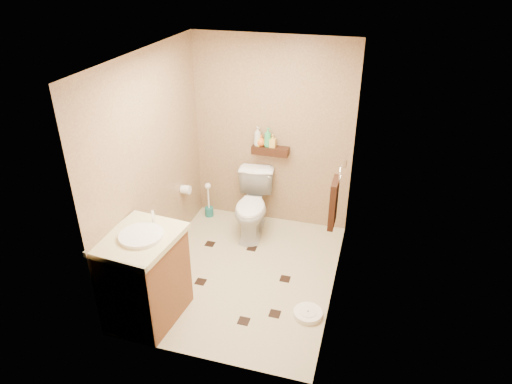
% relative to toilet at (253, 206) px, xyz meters
% --- Properties ---
extents(ground, '(2.50, 2.50, 0.00)m').
position_rel_toilet_xyz_m(ground, '(0.13, -0.83, -0.40)').
color(ground, '#C1B48D').
rests_on(ground, ground).
extents(wall_back, '(2.00, 0.04, 2.40)m').
position_rel_toilet_xyz_m(wall_back, '(0.13, 0.42, 0.80)').
color(wall_back, '#9F815B').
rests_on(wall_back, ground).
extents(wall_front, '(2.00, 0.04, 2.40)m').
position_rel_toilet_xyz_m(wall_front, '(0.13, -2.08, 0.80)').
color(wall_front, '#9F815B').
rests_on(wall_front, ground).
extents(wall_left, '(0.04, 2.50, 2.40)m').
position_rel_toilet_xyz_m(wall_left, '(-0.87, -0.83, 0.80)').
color(wall_left, '#9F815B').
rests_on(wall_left, ground).
extents(wall_right, '(0.04, 2.50, 2.40)m').
position_rel_toilet_xyz_m(wall_right, '(1.13, -0.83, 0.80)').
color(wall_right, '#9F815B').
rests_on(wall_right, ground).
extents(ceiling, '(2.00, 2.50, 0.02)m').
position_rel_toilet_xyz_m(ceiling, '(0.13, -0.83, 2.00)').
color(ceiling, silver).
rests_on(ceiling, wall_back).
extents(wall_shelf, '(0.46, 0.14, 0.10)m').
position_rel_toilet_xyz_m(wall_shelf, '(0.13, 0.34, 0.62)').
color(wall_shelf, '#371C0F').
rests_on(wall_shelf, wall_back).
extents(floor_accents, '(1.17, 1.31, 0.01)m').
position_rel_toilet_xyz_m(floor_accents, '(0.16, -0.92, -0.39)').
color(floor_accents, black).
rests_on(floor_accents, ground).
extents(toilet, '(0.54, 0.83, 0.79)m').
position_rel_toilet_xyz_m(toilet, '(0.00, 0.00, 0.00)').
color(toilet, white).
rests_on(toilet, ground).
extents(vanity, '(0.70, 0.82, 1.08)m').
position_rel_toilet_xyz_m(vanity, '(-0.57, -1.71, 0.09)').
color(vanity, brown).
rests_on(vanity, ground).
extents(bathroom_scale, '(0.36, 0.36, 0.06)m').
position_rel_toilet_xyz_m(bathroom_scale, '(0.95, -1.29, -0.37)').
color(bathroom_scale, white).
rests_on(bathroom_scale, ground).
extents(toilet_brush, '(0.11, 0.11, 0.50)m').
position_rel_toilet_xyz_m(toilet_brush, '(-0.69, 0.24, -0.22)').
color(toilet_brush, '#1A6A67').
rests_on(toilet_brush, ground).
extents(towel_ring, '(0.12, 0.30, 0.76)m').
position_rel_toilet_xyz_m(towel_ring, '(1.05, -0.58, 0.55)').
color(towel_ring, silver).
rests_on(towel_ring, wall_right).
extents(toilet_paper, '(0.12, 0.11, 0.12)m').
position_rel_toilet_xyz_m(toilet_paper, '(-0.81, -0.18, 0.20)').
color(toilet_paper, white).
rests_on(toilet_paper, wall_left).
extents(bottle_a, '(0.13, 0.13, 0.24)m').
position_rel_toilet_xyz_m(bottle_a, '(-0.03, 0.34, 0.80)').
color(bottle_a, beige).
rests_on(bottle_a, wall_shelf).
extents(bottle_b, '(0.10, 0.10, 0.15)m').
position_rel_toilet_xyz_m(bottle_b, '(-0.01, 0.34, 0.75)').
color(bottle_b, '#FFF035').
rests_on(bottle_b, wall_shelf).
extents(bottle_c, '(0.13, 0.13, 0.14)m').
position_rel_toilet_xyz_m(bottle_c, '(0.01, 0.34, 0.75)').
color(bottle_c, orange).
rests_on(bottle_c, wall_shelf).
extents(bottle_d, '(0.12, 0.12, 0.24)m').
position_rel_toilet_xyz_m(bottle_d, '(0.10, 0.34, 0.80)').
color(bottle_d, '#36A35E').
rests_on(bottle_d, wall_shelf).
extents(bottle_e, '(0.07, 0.08, 0.16)m').
position_rel_toilet_xyz_m(bottle_e, '(0.16, 0.34, 0.76)').
color(bottle_e, gold).
rests_on(bottle_e, wall_shelf).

